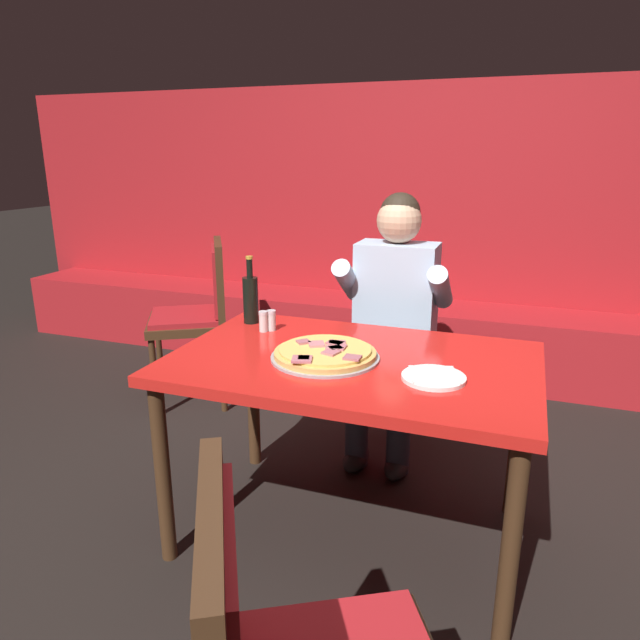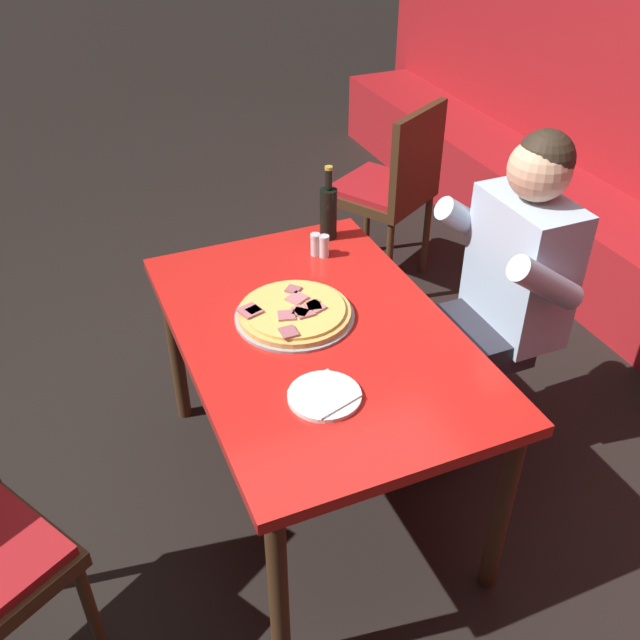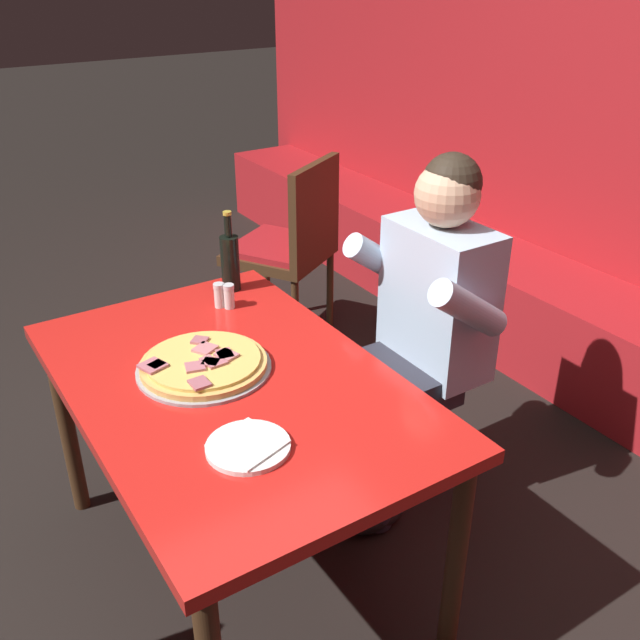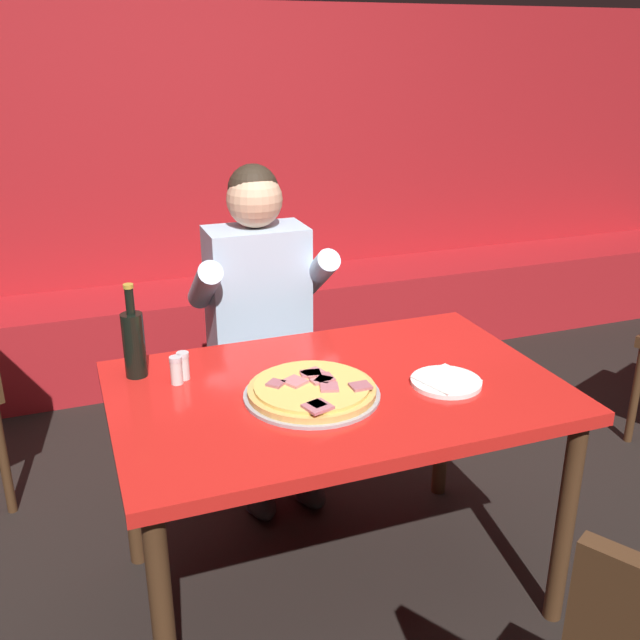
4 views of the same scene
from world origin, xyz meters
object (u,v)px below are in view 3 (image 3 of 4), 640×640
(diner_seated_blue_shirt, at_px, (417,325))
(dining_chair_far_right, at_px, (292,240))
(shaker_oregano, at_px, (229,297))
(beer_bottle, at_px, (230,261))
(pizza, at_px, (204,364))
(main_dining_table, at_px, (232,404))
(plate_white_paper, at_px, (248,446))
(shaker_black_pepper, at_px, (219,296))

(diner_seated_blue_shirt, height_order, dining_chair_far_right, diner_seated_blue_shirt)
(shaker_oregano, bearing_deg, beer_bottle, 150.67)
(diner_seated_blue_shirt, bearing_deg, beer_bottle, -140.78)
(shaker_oregano, distance_m, dining_chair_far_right, 1.09)
(pizza, relative_size, beer_bottle, 1.34)
(main_dining_table, xyz_separation_m, pizza, (-0.09, -0.04, 0.10))
(main_dining_table, height_order, dining_chair_far_right, dining_chair_far_right)
(beer_bottle, relative_size, dining_chair_far_right, 0.30)
(pizza, xyz_separation_m, dining_chair_far_right, (-1.12, 0.96, -0.18))
(pizza, distance_m, diner_seated_blue_shirt, 0.75)
(pizza, bearing_deg, plate_white_paper, -9.18)
(main_dining_table, bearing_deg, shaker_oregano, 153.88)
(beer_bottle, distance_m, dining_chair_far_right, 0.97)
(plate_white_paper, distance_m, diner_seated_blue_shirt, 0.87)
(plate_white_paper, bearing_deg, diner_seated_blue_shirt, 111.87)
(pizza, relative_size, plate_white_paper, 1.87)
(main_dining_table, height_order, pizza, pizza)
(pizza, relative_size, shaker_oregano, 4.56)
(plate_white_paper, height_order, dining_chair_far_right, dining_chair_far_right)
(dining_chair_far_right, bearing_deg, main_dining_table, -37.35)
(main_dining_table, xyz_separation_m, shaker_black_pepper, (-0.44, 0.18, 0.12))
(beer_bottle, distance_m, shaker_black_pepper, 0.16)
(shaker_black_pepper, bearing_deg, main_dining_table, -22.13)
(dining_chair_far_right, bearing_deg, beer_bottle, -44.18)
(pizza, xyz_separation_m, beer_bottle, (-0.45, 0.32, 0.09))
(shaker_black_pepper, bearing_deg, dining_chair_far_right, 136.00)
(dining_chair_far_right, bearing_deg, pizza, -40.75)
(beer_bottle, relative_size, shaker_black_pepper, 3.40)
(main_dining_table, bearing_deg, pizza, -155.94)
(main_dining_table, relative_size, plate_white_paper, 6.21)
(dining_chair_far_right, bearing_deg, plate_white_paper, -34.13)
(shaker_black_pepper, distance_m, diner_seated_blue_shirt, 0.68)
(plate_white_paper, xyz_separation_m, beer_bottle, (-0.85, 0.38, 0.10))
(plate_white_paper, xyz_separation_m, diner_seated_blue_shirt, (-0.32, 0.81, -0.04))
(pizza, distance_m, shaker_oregano, 0.40)
(main_dining_table, xyz_separation_m, shaker_oregano, (-0.41, 0.20, 0.12))
(plate_white_paper, relative_size, shaker_black_pepper, 2.44)
(shaker_black_pepper, relative_size, shaker_oregano, 1.00)
(main_dining_table, distance_m, plate_white_paper, 0.34)
(pizza, xyz_separation_m, shaker_black_pepper, (-0.35, 0.22, 0.02))
(plate_white_paper, relative_size, shaker_oregano, 2.44)
(beer_bottle, xyz_separation_m, shaker_oregano, (0.13, -0.07, -0.07))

